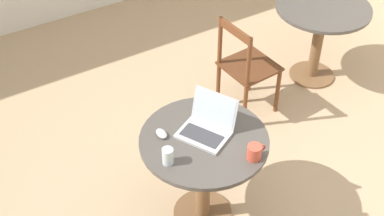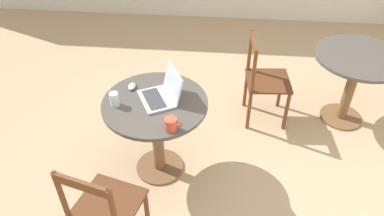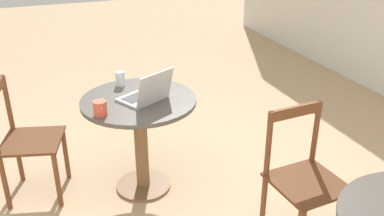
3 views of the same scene
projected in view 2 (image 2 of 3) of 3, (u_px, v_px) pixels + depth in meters
The scene contains 9 objects.
ground_plane at pixel (208, 180), 3.26m from camera, with size 16.00×16.00×0.00m, color tan.
cafe_table_near at pixel (156, 120), 3.01m from camera, with size 0.83×0.83×0.75m.
cafe_table_mid at pixel (355, 72), 3.54m from camera, with size 0.83×0.83×0.75m.
chair_near_front at pixel (105, 210), 2.49m from camera, with size 0.51×0.51×0.90m.
chair_mid_left at pixel (264, 81), 3.63m from camera, with size 0.44×0.44×0.90m.
laptop at pixel (162, 94), 2.90m from camera, with size 0.40×0.41×0.24m.
mouse at pixel (132, 86), 3.03m from camera, with size 0.06×0.10×0.03m.
mug at pixel (171, 124), 2.62m from camera, with size 0.13×0.09×0.10m.
drinking_glass at pixel (114, 99), 2.83m from camera, with size 0.07×0.07×0.11m.
Camera 2 is at (0.05, -2.12, 2.55)m, focal length 35.00 mm.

